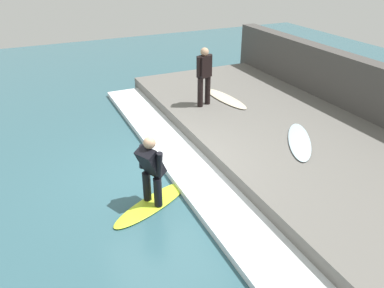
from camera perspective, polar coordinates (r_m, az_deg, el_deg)
ground_plane at (r=8.03m, az=-4.61°, el=-5.41°), size 28.00×28.00×0.00m
concrete_ledge at (r=9.45m, az=14.90°, el=0.54°), size 4.40×11.46×0.41m
back_wall at (r=10.83m, az=25.60°, el=6.29°), size 0.50×12.03×1.80m
wave_foam_crest at (r=8.20m, az=-0.27°, el=-3.95°), size 1.04×10.89×0.14m
surfboard_riding at (r=7.31m, az=-5.94°, el=-8.96°), size 1.94×1.26×0.06m
surfer_riding at (r=6.86m, az=-6.27°, el=-3.60°), size 0.57×0.61×1.40m
surfer_waiting_near at (r=10.37m, az=1.88°, el=10.66°), size 0.52×0.34×1.63m
surfboard_waiting_near at (r=11.12m, az=5.11°, el=6.95°), size 0.68×1.96×0.06m
surfboard_spare at (r=8.94m, az=16.05°, el=0.45°), size 1.50×1.87×0.06m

